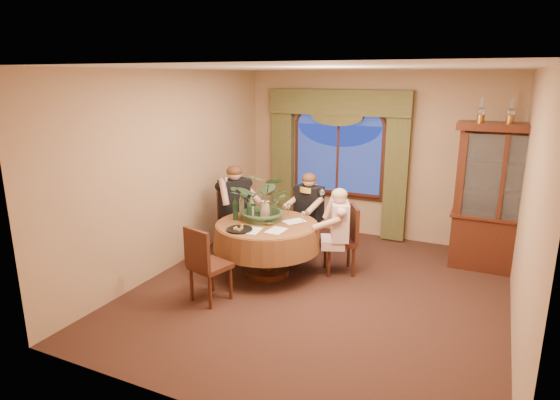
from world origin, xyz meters
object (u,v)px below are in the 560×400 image
at_px(chair_back_right, 300,222).
at_px(person_back, 235,209).
at_px(olive_bowl, 269,223).
at_px(chair_front_left, 210,264).
at_px(wine_bottle_0, 251,206).
at_px(wine_bottle_1, 235,208).
at_px(chair_right, 340,240).
at_px(person_scarf, 309,213).
at_px(oil_lamp_left, 482,109).
at_px(oil_lamp_center, 511,110).
at_px(oil_lamp_right, 542,111).
at_px(china_cabinet, 500,199).
at_px(dining_table, 267,249).
at_px(centerpiece_plant, 265,179).
at_px(chair_back, 236,223).
at_px(stoneware_vase, 265,211).
at_px(wine_bottle_4, 249,212).
at_px(wine_bottle_2, 251,209).
at_px(wine_bottle_3, 242,205).
at_px(person_pink, 340,233).

distance_m(chair_back_right, person_back, 1.04).
bearing_deg(chair_back_right, olive_bowl, 93.02).
height_order(chair_front_left, wine_bottle_0, wine_bottle_0).
height_order(chair_front_left, wine_bottle_1, wine_bottle_1).
bearing_deg(chair_right, wine_bottle_1, 83.19).
height_order(chair_right, person_scarf, person_scarf).
bearing_deg(chair_back_right, oil_lamp_left, -164.66).
bearing_deg(oil_lamp_center, oil_lamp_right, 0.00).
bearing_deg(person_scarf, china_cabinet, -156.22).
relative_size(dining_table, wine_bottle_0, 4.54).
distance_m(chair_front_left, centerpiece_plant, 1.44).
xyz_separation_m(oil_lamp_center, chair_front_left, (-3.14, -2.54, -1.79)).
xyz_separation_m(china_cabinet, person_back, (-3.70, -1.00, -0.35)).
relative_size(oil_lamp_center, chair_back, 0.35).
distance_m(person_scarf, centerpiece_plant, 1.17).
relative_size(person_scarf, stoneware_vase, 4.54).
bearing_deg(chair_right, person_back, 60.02).
distance_m(oil_lamp_left, wine_bottle_4, 3.45).
distance_m(oil_lamp_left, wine_bottle_0, 3.43).
relative_size(oil_lamp_left, wine_bottle_2, 1.03).
bearing_deg(chair_back, wine_bottle_4, 76.80).
xyz_separation_m(chair_front_left, centerpiece_plant, (0.18, 1.13, 0.86)).
relative_size(chair_back_right, stoneware_vase, 3.39).
height_order(china_cabinet, oil_lamp_right, oil_lamp_right).
bearing_deg(oil_lamp_center, wine_bottle_0, -157.04).
bearing_deg(centerpiece_plant, wine_bottle_4, -117.72).
distance_m(chair_back, chair_front_left, 1.66).
bearing_deg(china_cabinet, dining_table, -151.94).
height_order(chair_front_left, wine_bottle_2, wine_bottle_2).
bearing_deg(oil_lamp_left, olive_bowl, -147.20).
relative_size(oil_lamp_right, chair_back, 0.35).
relative_size(chair_right, olive_bowl, 6.63).
bearing_deg(wine_bottle_3, stoneware_vase, -7.53).
height_order(china_cabinet, chair_right, china_cabinet).
bearing_deg(china_cabinet, olive_bowl, -150.69).
bearing_deg(person_back, stoneware_vase, 92.41).
distance_m(wine_bottle_1, wine_bottle_2, 0.23).
xyz_separation_m(stoneware_vase, wine_bottle_0, (-0.27, 0.08, 0.02)).
relative_size(chair_back, wine_bottle_4, 2.91).
distance_m(chair_right, person_pink, 0.19).
xyz_separation_m(chair_back, wine_bottle_4, (0.62, -0.66, 0.44)).
relative_size(person_back, wine_bottle_1, 4.25).
xyz_separation_m(dining_table, person_back, (-0.83, 0.53, 0.33)).
height_order(centerpiece_plant, wine_bottle_3, centerpiece_plant).
height_order(chair_right, person_back, person_back).
bearing_deg(oil_lamp_left, chair_front_left, -137.59).
distance_m(person_back, centerpiece_plant, 1.06).
relative_size(stoneware_vase, wine_bottle_3, 0.86).
bearing_deg(oil_lamp_center, wine_bottle_4, -151.98).
distance_m(person_pink, person_back, 1.77).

